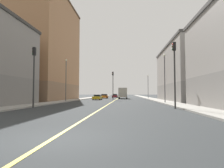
# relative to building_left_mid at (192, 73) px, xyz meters

# --- Properties ---
(ground_plane) EXTENTS (400.00, 400.00, 0.00)m
(ground_plane) POSITION_rel_building_left_mid_xyz_m (-16.09, -32.78, -5.67)
(ground_plane) COLOR #2D3032
(ground_plane) RESTS_ON ground
(sidewalk_left) EXTENTS (2.79, 168.00, 0.15)m
(sidewalk_left) POSITION_rel_building_left_mid_xyz_m (-6.75, 16.22, -5.60)
(sidewalk_left) COLOR #9E9B93
(sidewalk_left) RESTS_ON ground
(sidewalk_right) EXTENTS (2.79, 168.00, 0.15)m
(sidewalk_right) POSITION_rel_building_left_mid_xyz_m (-25.43, 16.22, -5.60)
(sidewalk_right) COLOR #9E9B93
(sidewalk_right) RESTS_ON ground
(lane_center_stripe) EXTENTS (0.16, 154.00, 0.01)m
(lane_center_stripe) POSITION_rel_building_left_mid_xyz_m (-16.09, 16.22, -5.67)
(lane_center_stripe) COLOR #E5D14C
(lane_center_stripe) RESTS_ON ground
(building_left_mid) EXTENTS (11.00, 21.35, 11.33)m
(building_left_mid) POSITION_rel_building_left_mid_xyz_m (0.00, 0.00, 0.00)
(building_left_mid) COLOR gray
(building_left_mid) RESTS_ON ground
(building_right_midblock) EXTENTS (11.00, 21.07, 23.23)m
(building_right_midblock) POSITION_rel_building_left_mid_xyz_m (-32.18, 1.77, 5.95)
(building_right_midblock) COLOR #8F6B4F
(building_right_midblock) RESTS_ON ground
(traffic_light_left_near) EXTENTS (0.40, 0.32, 6.89)m
(traffic_light_left_near) POSITION_rel_building_left_mid_xyz_m (-8.55, -19.51, -1.28)
(traffic_light_left_near) COLOR #2D2D2D
(traffic_light_left_near) RESTS_ON ground
(traffic_light_right_near) EXTENTS (0.40, 0.32, 6.65)m
(traffic_light_right_near) POSITION_rel_building_left_mid_xyz_m (-23.65, -19.51, -1.42)
(traffic_light_right_near) COLOR #2D2D2D
(traffic_light_right_near) RESTS_ON ground
(traffic_light_median_far) EXTENTS (0.40, 0.32, 6.74)m
(traffic_light_median_far) POSITION_rel_building_left_mid_xyz_m (-16.73, 5.02, -1.37)
(traffic_light_median_far) COLOR #2D2D2D
(traffic_light_median_far) RESTS_ON ground
(street_lamp_left_near) EXTENTS (0.36, 0.36, 7.56)m
(street_lamp_left_near) POSITION_rel_building_left_mid_xyz_m (-7.54, -9.68, -0.98)
(street_lamp_left_near) COLOR #4C4C51
(street_lamp_left_near) RESTS_ON ground
(street_lamp_right_near) EXTENTS (0.36, 0.36, 7.74)m
(street_lamp_right_near) POSITION_rel_building_left_mid_xyz_m (-24.64, -5.77, -0.88)
(street_lamp_right_near) COLOR #4C4C51
(street_lamp_right_near) RESTS_ON ground
(street_lamp_left_far) EXTENTS (0.36, 0.36, 6.45)m
(street_lamp_left_far) POSITION_rel_building_left_mid_xyz_m (-7.54, 12.40, -1.56)
(street_lamp_left_far) COLOR #4C4C51
(street_lamp_left_far) RESTS_ON ground
(car_maroon) EXTENTS (1.82, 4.41, 1.29)m
(car_maroon) POSITION_rel_building_left_mid_xyz_m (-17.45, 24.69, -5.04)
(car_maroon) COLOR maroon
(car_maroon) RESTS_ON ground
(car_yellow) EXTENTS (1.89, 4.55, 1.23)m
(car_yellow) POSITION_rel_building_left_mid_xyz_m (-20.44, 5.01, -5.07)
(car_yellow) COLOR gold
(car_yellow) RESTS_ON ground
(car_orange) EXTENTS (1.99, 4.18, 1.30)m
(car_orange) POSITION_rel_building_left_mid_xyz_m (-20.24, 17.08, -5.03)
(car_orange) COLOR orange
(car_orange) RESTS_ON ground
(box_truck) EXTENTS (2.47, 7.49, 3.06)m
(box_truck) POSITION_rel_building_left_mid_xyz_m (-14.51, 14.70, -4.04)
(box_truck) COLOR beige
(box_truck) RESTS_ON ground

